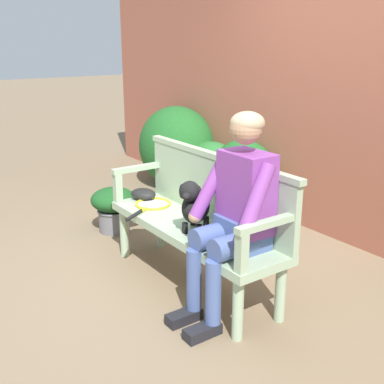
{
  "coord_description": "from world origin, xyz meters",
  "views": [
    {
      "loc": [
        2.65,
        -1.87,
        1.75
      ],
      "look_at": [
        0.0,
        0.0,
        0.72
      ],
      "focal_mm": 45.32,
      "sensor_mm": 36.0,
      "label": 1
    }
  ],
  "objects": [
    {
      "name": "garden_bench",
      "position": [
        0.0,
        0.0,
        0.4
      ],
      "size": [
        1.62,
        0.48,
        0.47
      ],
      "color": "#9EB793",
      "rests_on": "ground"
    },
    {
      "name": "tennis_racket",
      "position": [
        -0.53,
        -0.02,
        0.48
      ],
      "size": [
        0.43,
        0.56,
        0.03
      ],
      "color": "yellow",
      "rests_on": "garden_bench"
    },
    {
      "name": "ground_plane",
      "position": [
        0.0,
        0.0,
        0.0
      ],
      "size": [
        40.0,
        40.0,
        0.0
      ],
      "primitive_type": "plane",
      "color": "#7A664C"
    },
    {
      "name": "person_seated",
      "position": [
        0.49,
        -0.01,
        0.74
      ],
      "size": [
        0.56,
        0.64,
        1.34
      ],
      "color": "black",
      "rests_on": "ground"
    },
    {
      "name": "bench_armrest_left_end",
      "position": [
        -0.77,
        -0.09,
        0.67
      ],
      "size": [
        0.06,
        0.48,
        0.28
      ],
      "color": "#9EB793",
      "rests_on": "garden_bench"
    },
    {
      "name": "baseball_glove",
      "position": [
        -0.72,
        0.01,
        0.51
      ],
      "size": [
        0.27,
        0.25,
        0.09
      ],
      "primitive_type": "ellipsoid",
      "rotation": [
        0.0,
        0.0,
        0.49
      ],
      "color": "black",
      "rests_on": "garden_bench"
    },
    {
      "name": "bench_backrest",
      "position": [
        0.0,
        0.21,
        0.72
      ],
      "size": [
        1.66,
        0.06,
        0.5
      ],
      "color": "#9EB793",
      "rests_on": "garden_bench"
    },
    {
      "name": "hedge_bush_far_right",
      "position": [
        -1.55,
        1.38,
        0.33
      ],
      "size": [
        0.74,
        0.55,
        0.65
      ],
      "primitive_type": "ellipsoid",
      "color": "#286B2D",
      "rests_on": "ground"
    },
    {
      "name": "bench_armrest_right_end",
      "position": [
        0.77,
        -0.09,
        0.67
      ],
      "size": [
        0.06,
        0.48,
        0.28
      ],
      "color": "#9EB793",
      "rests_on": "garden_bench"
    },
    {
      "name": "hedge_bush_mid_left",
      "position": [
        -1.01,
        1.37,
        0.38
      ],
      "size": [
        0.79,
        0.62,
        0.76
      ],
      "primitive_type": "ellipsoid",
      "color": "#1E5B23",
      "rests_on": "ground"
    },
    {
      "name": "potted_plant",
      "position": [
        -1.28,
        -0.0,
        0.25
      ],
      "size": [
        0.42,
        0.42,
        0.42
      ],
      "color": "slate",
      "rests_on": "ground"
    },
    {
      "name": "dog_on_bench",
      "position": [
        0.1,
        -0.06,
        0.66
      ],
      "size": [
        0.31,
        0.37,
        0.39
      ],
      "color": "black",
      "rests_on": "garden_bench"
    },
    {
      "name": "brick_garden_fence",
      "position": [
        0.0,
        1.71,
        1.2
      ],
      "size": [
        8.0,
        0.3,
        2.41
      ],
      "primitive_type": "cube",
      "color": "#9E5642",
      "rests_on": "ground"
    },
    {
      "name": "hedge_bush_mid_right",
      "position": [
        -2.19,
        1.32,
        0.49
      ],
      "size": [
        1.05,
        0.88,
        0.98
      ],
      "primitive_type": "ellipsoid",
      "color": "#1E5B23",
      "rests_on": "ground"
    }
  ]
}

